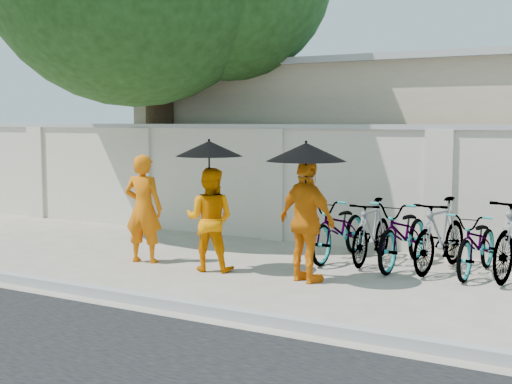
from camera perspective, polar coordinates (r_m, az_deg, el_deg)
The scene contains 14 objects.
ground at distance 9.82m, azimuth -2.22°, elevation -6.87°, with size 80.00×80.00×0.00m, color #B4A795.
kerb at distance 8.47m, azimuth -8.51°, elevation -8.57°, with size 40.00×0.16×0.12m, color #9A9A9A.
compound_wall at distance 12.07m, azimuth 10.05°, elevation 0.21°, with size 20.00×0.30×2.00m, color beige.
building_behind at distance 15.41m, azimuth 18.55°, elevation 3.41°, with size 14.00×6.00×3.20m, color #C2AD8F.
monk_left at distance 10.89m, azimuth -9.00°, elevation -1.32°, with size 0.60×0.39×1.64m, color orange.
monk_center at distance 10.19m, azimuth -3.72°, elevation -2.19°, with size 0.72×0.56×1.48m, color orange.
parasol_center at distance 10.00m, azimuth -3.78°, elevation 3.48°, with size 0.95×0.95×1.02m.
monk_right at distance 9.45m, azimuth 4.10°, elevation -2.32°, with size 0.96×0.40×1.64m, color orange.
parasol_right at distance 9.28m, azimuth 4.03°, elevation 3.21°, with size 1.05×1.05×0.93m.
bike_0 at distance 11.08m, azimuth 6.69°, elevation -2.90°, with size 0.65×1.86×0.98m, color #9A9BB1.
bike_1 at distance 10.89m, azimuth 9.24°, elevation -3.11°, with size 0.46×1.61×0.97m, color #9A9BB1.
bike_2 at distance 10.64m, azimuth 11.75°, elevation -3.27°, with size 0.66×1.90×1.00m, color #9A9BB1.
bike_3 at distance 10.49m, azimuth 14.51°, elevation -3.33°, with size 0.49×1.74×1.05m, color #9A9BB1.
bike_4 at distance 10.37m, azimuth 17.31°, elevation -3.94°, with size 0.59×1.70×0.89m, color #9A9BB1.
Camera 1 is at (5.18, -8.07, 2.14)m, focal length 50.00 mm.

